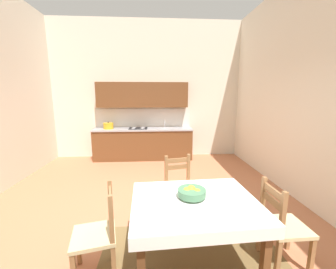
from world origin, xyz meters
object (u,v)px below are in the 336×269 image
object	(u,v)px
kitchen_cabinetry	(143,130)
dining_chair_window_side	(282,226)
dining_table	(195,211)
dining_chair_tv_side	(98,234)
fruit_bowl	(192,192)
dining_chair_kitchen_side	(180,189)

from	to	relation	value
kitchen_cabinetry	dining_chair_window_side	world-z (taller)	kitchen_cabinetry
kitchen_cabinetry	dining_table	world-z (taller)	kitchen_cabinetry
dining_chair_tv_side	fruit_bowl	xyz separation A→B (m)	(0.97, 0.11, 0.37)
kitchen_cabinetry	dining_chair_tv_side	distance (m)	4.08
dining_table	dining_chair_kitchen_side	distance (m)	0.96
kitchen_cabinetry	dining_table	size ratio (longest dim) A/B	2.09
dining_chair_window_side	dining_chair_tv_side	world-z (taller)	same
kitchen_cabinetry	dining_table	xyz separation A→B (m)	(0.75, -4.00, -0.23)
dining_chair_tv_side	fruit_bowl	distance (m)	1.05
fruit_bowl	dining_chair_tv_side	bearing A→B (deg)	-173.83
dining_chair_window_side	fruit_bowl	size ratio (longest dim) A/B	3.10
kitchen_cabinetry	fruit_bowl	distance (m)	4.01
dining_chair_tv_side	dining_chair_kitchen_side	distance (m)	1.37
dining_chair_window_side	dining_table	bearing A→B (deg)	177.60
dining_chair_window_side	dining_chair_tv_side	bearing A→B (deg)	-179.82
fruit_bowl	dining_chair_kitchen_side	bearing A→B (deg)	90.81
kitchen_cabinetry	dining_chair_kitchen_side	distance (m)	3.17
dining_chair_window_side	dining_chair_kitchen_side	distance (m)	1.39
kitchen_cabinetry	dining_chair_kitchen_side	world-z (taller)	kitchen_cabinetry
dining_table	dining_chair_tv_side	bearing A→B (deg)	-177.35
dining_chair_window_side	fruit_bowl	distance (m)	1.05
fruit_bowl	kitchen_cabinetry	bearing A→B (deg)	100.43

